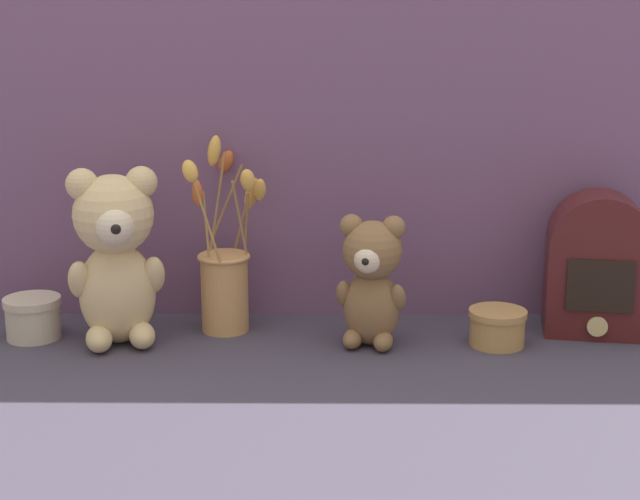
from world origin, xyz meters
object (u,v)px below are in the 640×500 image
at_px(vintage_radio, 598,265).
at_px(decorative_tin_short, 33,318).
at_px(teddy_bear_medium, 372,278).
at_px(teddy_bear_large, 115,253).
at_px(decorative_tin_tall, 497,328).
at_px(flower_vase, 225,274).

xyz_separation_m(vintage_radio, decorative_tin_short, (-0.96, -0.04, -0.08)).
bearing_deg(decorative_tin_short, teddy_bear_medium, -2.76).
relative_size(teddy_bear_large, decorative_tin_tall, 3.08).
bearing_deg(teddy_bear_large, vintage_radio, 4.29).
height_order(teddy_bear_medium, flower_vase, flower_vase).
relative_size(teddy_bear_large, vintage_radio, 1.21).
height_order(teddy_bear_large, teddy_bear_medium, teddy_bear_large).
bearing_deg(teddy_bear_large, decorative_tin_short, 171.29).
height_order(flower_vase, decorative_tin_tall, flower_vase).
bearing_deg(decorative_tin_tall, teddy_bear_medium, 179.26).
bearing_deg(teddy_bear_large, decorative_tin_tall, -0.65).
relative_size(vintage_radio, decorative_tin_tall, 2.54).
distance_m(teddy_bear_medium, decorative_tin_tall, 0.23).
bearing_deg(decorative_tin_tall, vintage_radio, 20.89).
bearing_deg(decorative_tin_short, teddy_bear_large, -8.71).
height_order(teddy_bear_large, decorative_tin_tall, teddy_bear_large).
bearing_deg(teddy_bear_medium, teddy_bear_large, 179.40).
distance_m(teddy_bear_large, teddy_bear_medium, 0.42).
distance_m(flower_vase, vintage_radio, 0.64).
relative_size(flower_vase, decorative_tin_short, 3.50).
bearing_deg(vintage_radio, decorative_tin_short, -177.76).
bearing_deg(vintage_radio, teddy_bear_large, -175.71).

